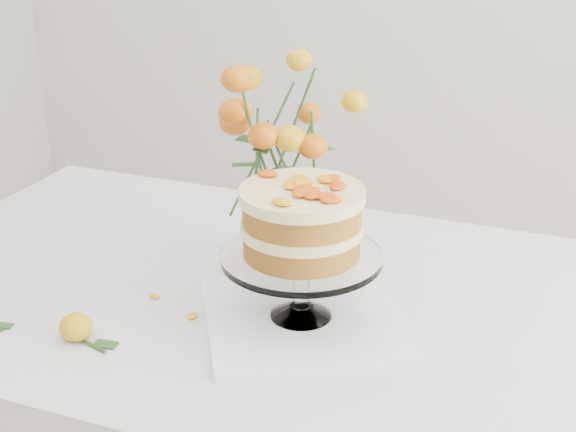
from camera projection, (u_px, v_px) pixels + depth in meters
name	position (u px, v px, depth m)	size (l,w,h in m)	color
table	(236.00, 321.00, 1.58)	(1.43, 0.93, 0.76)	tan
napkin	(301.00, 318.00, 1.42)	(0.33, 0.33, 0.01)	white
cake_stand	(302.00, 229.00, 1.35)	(0.28, 0.28, 0.25)	white
rose_vase	(276.00, 140.00, 1.53)	(0.38, 0.38, 0.45)	white
loose_rose_near	(76.00, 327.00, 1.35)	(0.10, 0.06, 0.05)	yellow
stray_petal_a	(155.00, 296.00, 1.50)	(0.03, 0.02, 0.00)	#FFA410
stray_petal_b	(192.00, 316.00, 1.43)	(0.03, 0.02, 0.00)	#FFA410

